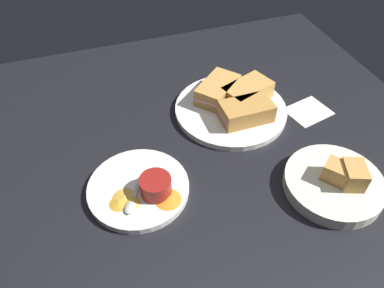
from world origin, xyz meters
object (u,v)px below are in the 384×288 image
ramekin_dark_sauce (218,88)px  spoon_by_dark_ramekin (225,106)px  plate_sandwich_main (231,110)px  sandwich_half_far (247,92)px  spoon_by_gravy_ramekin (132,203)px  sandwich_half_near (246,111)px  ramekin_light_gravy (156,185)px  plate_chips_companion (139,188)px  bread_basket_rear (335,183)px  sandwich_half_extra (218,90)px

ramekin_dark_sauce → spoon_by_dark_ramekin: (0.37, 5.96, -1.71)cm
plate_sandwich_main → sandwich_half_far: (-5.38, -1.78, 3.20)cm
plate_sandwich_main → spoon_by_gravy_ramekin: spoon_by_gravy_ramekin is taller
sandwich_half_near → sandwich_half_far: bearing=-116.7°
sandwich_half_near → ramekin_light_gravy: sandwich_half_near is taller
sandwich_half_far → plate_chips_companion: (34.83, 19.82, -3.20)cm
ramekin_light_gravy → bread_basket_rear: size_ratio=0.32×
sandwich_half_near → ramekin_dark_sauce: (2.86, -12.00, -0.33)cm
spoon_by_gravy_ramekin → bread_basket_rear: bread_basket_rear is taller
plate_chips_companion → bread_basket_rear: bread_basket_rear is taller
plate_sandwich_main → ramekin_dark_sauce: (1.08, -6.62, 2.87)cm
sandwich_half_extra → spoon_by_gravy_ramekin: size_ratio=1.58×
sandwich_half_extra → ramekin_light_gravy: bearing=47.1°
plate_chips_companion → ramekin_light_gravy: ramekin_light_gravy is taller
ramekin_light_gravy → plate_sandwich_main: bearing=-141.5°
sandwich_half_near → bread_basket_rear: (-9.38, 25.90, -1.96)cm
spoon_by_gravy_ramekin → sandwich_half_extra: bearing=-137.3°
sandwich_half_near → plate_chips_companion: sandwich_half_near is taller
ramekin_light_gravy → plate_chips_companion: bearing=-39.8°
spoon_by_gravy_ramekin → plate_sandwich_main: bearing=-145.0°
ramekin_dark_sauce → ramekin_light_gravy: bearing=47.6°
spoon_by_gravy_ramekin → bread_basket_rear: (-42.87, 9.05, 0.08)cm
ramekin_light_gravy → sandwich_half_near: bearing=-151.1°
plate_sandwich_main → spoon_by_dark_ramekin: spoon_by_dark_ramekin is taller
sandwich_half_far → spoon_by_dark_ramekin: sandwich_half_far is taller
spoon_by_dark_ramekin → sandwich_half_near: bearing=118.2°
spoon_by_gravy_ramekin → ramekin_dark_sauce: bearing=-136.7°
plate_sandwich_main → plate_chips_companion: same height
sandwich_half_far → sandwich_half_near: bearing=63.3°
sandwich_half_far → ramekin_dark_sauce: bearing=-36.8°
sandwich_half_extra → spoon_by_dark_ramekin: sandwich_half_extra is taller
sandwich_half_far → ramekin_dark_sauce: sandwich_half_far is taller
ramekin_dark_sauce → spoon_by_dark_ramekin: ramekin_dark_sauce is taller
sandwich_half_near → sandwich_half_extra: same height
sandwich_half_near → ramekin_dark_sauce: 12.34cm
sandwich_half_near → spoon_by_dark_ramekin: (3.24, -6.04, -2.04)cm
plate_sandwich_main → ramekin_light_gravy: size_ratio=4.40×
bread_basket_rear → sandwich_half_extra: bearing=-70.6°
bread_basket_rear → plate_chips_companion: bearing=-18.1°
sandwich_half_extra → bread_basket_rear: bearing=109.4°
sandwich_half_far → ramekin_light_gravy: bearing=35.6°
sandwich_half_extra → ramekin_dark_sauce: 1.46cm
ramekin_dark_sauce → plate_chips_companion: size_ratio=0.35×
sandwich_half_far → bread_basket_rear: bearing=99.9°
ramekin_light_gravy → spoon_by_gravy_ramekin: (5.58, 1.42, -1.81)cm
sandwich_half_extra → ramekin_dark_sauce: size_ratio=1.89×
sandwich_half_extra → ramekin_light_gravy: 35.76cm
ramekin_dark_sauce → bread_basket_rear: size_ratio=0.37×
plate_sandwich_main → sandwich_half_near: (-1.78, 5.38, 3.20)cm
bread_basket_rear → plate_sandwich_main: bearing=-70.4°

